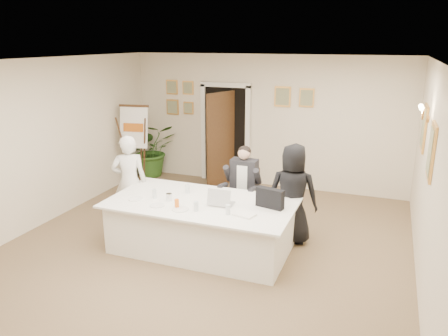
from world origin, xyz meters
TOP-DOWN VIEW (x-y plane):
  - floor at (0.00, 0.00)m, footprint 7.00×7.00m
  - ceiling at (0.00, 0.00)m, footprint 6.00×7.00m
  - wall_back at (0.00, 3.50)m, footprint 6.00×0.10m
  - wall_left at (-3.00, 0.00)m, footprint 0.10×7.00m
  - wall_right at (3.00, 0.00)m, footprint 0.10×7.00m
  - doorway at (-0.88, 3.32)m, footprint 1.14×0.86m
  - pictures_back_wall at (-0.80, 3.47)m, footprint 3.40×0.06m
  - pictures_right_wall at (2.97, 1.20)m, footprint 0.06×2.20m
  - wall_sconce at (2.90, 1.20)m, footprint 0.20×0.30m
  - conference_table at (-0.03, 0.14)m, footprint 2.76×1.47m
  - seated_man at (0.26, 1.24)m, footprint 0.63×0.67m
  - flip_chart at (-2.54, 2.41)m, footprint 0.63×0.43m
  - standing_man at (-1.50, 0.50)m, footprint 0.69×0.62m
  - standing_woman at (1.17, 0.90)m, footprint 0.81×0.57m
  - potted_palm at (-2.65, 3.20)m, footprint 1.47×1.44m
  - laptop at (0.29, 0.15)m, footprint 0.36×0.38m
  - laptop_bag at (0.98, 0.26)m, footprint 0.42×0.21m
  - paper_stack at (0.73, -0.14)m, footprint 0.32×0.26m
  - plate_left at (-0.99, -0.13)m, footprint 0.29×0.29m
  - plate_mid at (-0.55, -0.25)m, footprint 0.26×0.26m
  - plate_near at (-0.17, -0.27)m, footprint 0.31×0.31m
  - glass_a at (-0.75, 0.02)m, footprint 0.08×0.08m
  - glass_b at (0.05, -0.23)m, footprint 0.08×0.08m
  - glass_c at (0.51, -0.19)m, footprint 0.07×0.07m
  - glass_d at (-0.38, 0.40)m, footprint 0.08×0.08m
  - oj_glass at (-0.25, -0.22)m, footprint 0.07×0.07m
  - steel_jug at (-0.50, 0.00)m, footprint 0.09×0.09m

SIDE VIEW (x-z plane):
  - floor at x=0.00m, z-range 0.00..0.00m
  - conference_table at x=-0.03m, z-range 0.01..0.78m
  - potted_palm at x=-2.65m, z-range 0.00..1.24m
  - seated_man at x=0.26m, z-range 0.00..1.41m
  - plate_left at x=-0.99m, z-range 0.78..0.79m
  - plate_mid at x=-0.55m, z-range 0.78..0.79m
  - plate_near at x=-0.17m, z-range 0.78..0.79m
  - paper_stack at x=0.73m, z-range 0.77..0.80m
  - standing_woman at x=1.17m, z-range 0.00..1.58m
  - standing_man at x=-1.50m, z-range 0.00..1.59m
  - flip_chart at x=-2.54m, z-range -0.06..1.68m
  - steel_jug at x=-0.50m, z-range 0.78..0.89m
  - oj_glass at x=-0.25m, z-range 0.78..0.91m
  - glass_a at x=-0.75m, z-range 0.77..0.92m
  - glass_b at x=0.05m, z-range 0.77..0.92m
  - glass_c at x=0.51m, z-range 0.77..0.92m
  - glass_d at x=-0.38m, z-range 0.77..0.92m
  - laptop at x=0.29m, z-range 0.77..1.05m
  - laptop_bag at x=0.98m, z-range 0.78..1.06m
  - doorway at x=-0.88m, z-range -0.06..2.14m
  - wall_back at x=0.00m, z-range 0.00..2.80m
  - wall_left at x=-3.00m, z-range 0.00..2.80m
  - wall_right at x=3.00m, z-range 0.00..2.80m
  - pictures_right_wall at x=2.97m, z-range 1.35..2.15m
  - pictures_back_wall at x=-0.80m, z-range 1.45..2.25m
  - wall_sconce at x=2.90m, z-range 1.98..2.22m
  - ceiling at x=0.00m, z-range 2.79..2.81m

